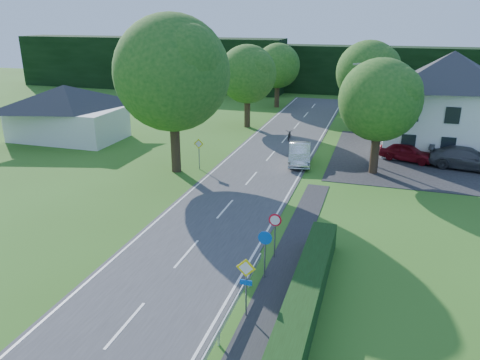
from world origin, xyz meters
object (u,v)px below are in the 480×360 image
(streetlight, at_px, (373,110))
(parasol, at_px, (396,139))
(parked_car_grey, at_px, (467,159))
(parked_car_red, at_px, (407,152))
(motorcycle, at_px, (289,134))
(moving_car, at_px, (300,154))
(parked_car_silver_a, at_px, (409,144))

(streetlight, height_order, parasol, streetlight)
(parked_car_grey, distance_m, parasol, 6.58)
(parked_car_red, bearing_deg, parked_car_grey, -83.74)
(motorcycle, bearing_deg, parked_car_red, -25.94)
(streetlight, distance_m, moving_car, 6.60)
(parked_car_red, xyz_separation_m, parked_car_grey, (4.37, -0.93, 0.07))
(streetlight, relative_size, parked_car_red, 1.82)
(streetlight, bearing_deg, parasol, 68.00)
(parasol, bearing_deg, motorcycle, 174.72)
(streetlight, xyz_separation_m, parked_car_grey, (7.33, 1.13, -3.60))
(moving_car, height_order, parked_car_grey, parked_car_grey)
(motorcycle, xyz_separation_m, parasol, (9.65, -0.89, 0.56))
(parked_car_silver_a, bearing_deg, parasol, 101.74)
(moving_car, height_order, parked_car_red, moving_car)
(parked_car_red, height_order, parked_car_silver_a, parked_car_red)
(streetlight, relative_size, parked_car_grey, 1.41)
(streetlight, height_order, parked_car_silver_a, streetlight)
(moving_car, xyz_separation_m, parked_car_red, (8.33, 3.34, -0.05))
(moving_car, relative_size, parked_car_silver_a, 1.19)
(moving_car, height_order, parked_car_silver_a, moving_car)
(moving_car, bearing_deg, motorcycle, 98.11)
(moving_car, xyz_separation_m, parasol, (7.38, 6.28, 0.26))
(parked_car_red, bearing_deg, parasol, 36.03)
(streetlight, bearing_deg, parked_car_silver_a, 56.91)
(streetlight, height_order, motorcycle, streetlight)
(motorcycle, relative_size, parasol, 0.81)
(parked_car_silver_a, bearing_deg, streetlight, 166.42)
(parked_car_silver_a, bearing_deg, parked_car_grey, -112.18)
(motorcycle, height_order, parked_car_red, parked_car_red)
(moving_car, height_order, motorcycle, moving_car)
(streetlight, distance_m, parked_car_silver_a, 6.89)
(streetlight, height_order, parked_car_grey, streetlight)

